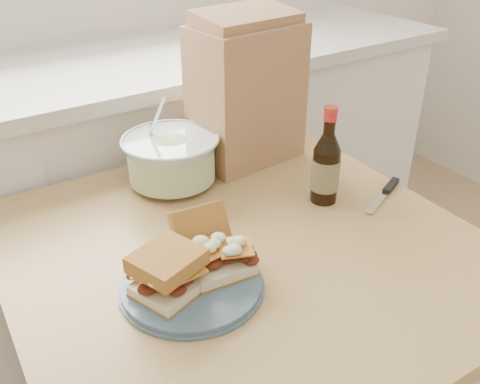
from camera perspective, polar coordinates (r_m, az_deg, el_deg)
cabinet_run at (r=1.84m, az=-14.52°, el=-1.11°), size 2.50×0.64×0.94m
dining_table at (r=1.16m, az=0.42°, el=-10.08°), size 0.95×0.95×0.76m
plate at (r=0.98m, az=-5.18°, el=-9.81°), size 0.25×0.25×0.02m
sandwich_left at (r=0.93m, az=-7.69°, el=-8.49°), size 0.14×0.13×0.08m
sandwich_right at (r=1.00m, az=-3.00°, el=-6.04°), size 0.13×0.17×0.10m
coleslaw_bowl at (r=1.29m, az=-7.31°, el=3.29°), size 0.23×0.23×0.23m
beer_bottle at (r=1.21m, az=9.15°, el=2.66°), size 0.06×0.06×0.23m
knife at (r=1.31m, az=15.48°, el=0.24°), size 0.17×0.09×0.01m
paper_bag at (r=1.37m, az=0.66°, el=10.33°), size 0.28×0.19×0.35m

